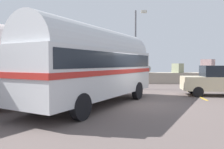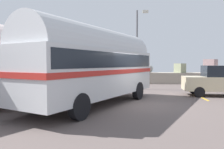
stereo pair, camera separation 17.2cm
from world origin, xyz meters
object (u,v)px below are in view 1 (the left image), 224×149
Objects in this scene: parked_car_nearest at (218,80)px; lamp_post at (137,45)px; vintage_coach at (95,62)px; second_coach at (1,62)px.

lamp_post is at bearing 60.42° from parked_car_nearest.
vintage_coach is at bearing -107.55° from lamp_post.
lamp_post is at bearing 96.43° from vintage_coach.
second_coach is 10.05m from lamp_post.
vintage_coach is 1.02× the size of second_coach.
lamp_post is (-4.89, 3.09, 2.46)m from parked_car_nearest.
parked_car_nearest is at bearing -32.31° from lamp_post.
parked_car_nearest is (11.12, 4.67, -1.08)m from second_coach.
vintage_coach is 8.04m from parked_car_nearest.
second_coach is (-4.07, -0.96, 0.00)m from vintage_coach.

